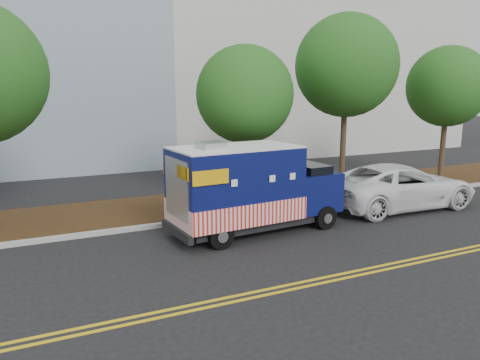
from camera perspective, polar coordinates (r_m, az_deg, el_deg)
name	(u,v)px	position (r m, az deg, el deg)	size (l,w,h in m)	color
ground	(232,231)	(15.40, -1.00, -6.23)	(120.00, 120.00, 0.00)	black
curb	(216,218)	(16.61, -2.99, -4.65)	(120.00, 0.18, 0.15)	#9E9E99
mulch_strip	(195,205)	(18.50, -5.47, -3.01)	(120.00, 4.00, 0.15)	black
centerline_near	(307,281)	(11.74, 8.19, -12.10)	(120.00, 0.10, 0.01)	gold
centerline_far	(313,285)	(11.55, 8.89, -12.53)	(120.00, 0.10, 0.01)	gold
tree_b	(245,95)	(18.51, 0.58, 10.38)	(3.82, 3.82, 6.25)	#38281C
tree_c	(346,66)	(21.59, 12.84, 13.41)	(4.50, 4.50, 7.78)	#38281C
tree_d	(448,87)	(25.04, 23.99, 10.35)	(3.87, 3.87, 6.57)	#38281C
sign_post	(178,190)	(16.04, -7.55, -1.17)	(0.06, 0.06, 2.40)	#473828
food_truck	(249,191)	(14.93, 1.11, -1.35)	(5.89, 2.60, 3.03)	black
white_car	(400,186)	(19.16, 18.88, -0.69)	(2.83, 6.13, 1.70)	white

